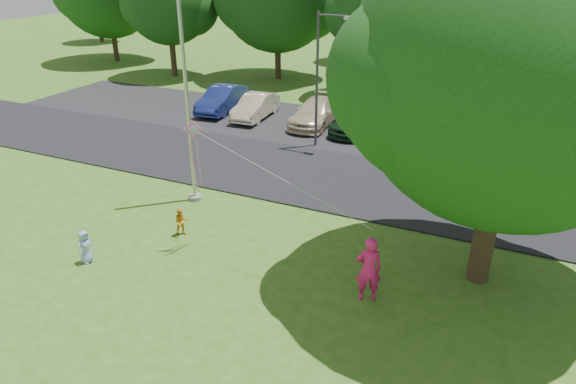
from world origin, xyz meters
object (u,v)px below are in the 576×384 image
at_px(trash_can, 405,147).
at_px(woman, 369,269).
at_px(flagpole, 186,94).
at_px(kite, 198,146).
at_px(child_blue, 85,247).
at_px(street_lamp, 322,69).
at_px(child_yellow, 181,222).
at_px(big_tree, 510,75).

distance_m(trash_can, woman, 11.44).
distance_m(flagpole, kite, 3.70).
xyz_separation_m(flagpole, child_blue, (-0.54, -5.11, -3.63)).
bearing_deg(trash_can, flagpole, -128.30).
xyz_separation_m(street_lamp, trash_can, (4.04, 0.52, -3.38)).
height_order(woman, child_yellow, woman).
distance_m(big_tree, child_yellow, 10.87).
bearing_deg(flagpole, child_yellow, -65.19).
bearing_deg(woman, child_blue, -11.63).
relative_size(street_lamp, woman, 3.27).
relative_size(child_yellow, child_blue, 0.91).
bearing_deg(big_tree, child_blue, -159.95).
bearing_deg(child_blue, street_lamp, -2.98).
xyz_separation_m(street_lamp, big_tree, (8.15, -8.58, 2.19)).
relative_size(flagpole, big_tree, 0.97).
bearing_deg(child_blue, child_yellow, -23.40).
distance_m(trash_can, big_tree, 11.43).
xyz_separation_m(flagpole, street_lamp, (2.28, 7.48, -0.36)).
relative_size(trash_can, child_yellow, 0.86).
bearing_deg(trash_can, child_yellow, -116.19).
relative_size(big_tree, child_yellow, 10.48).
bearing_deg(child_yellow, flagpole, 71.03).
height_order(child_blue, kite, kite).
bearing_deg(street_lamp, woman, -60.52).
bearing_deg(flagpole, big_tree, -6.03).
relative_size(flagpole, street_lamp, 1.58).
distance_m(woman, child_blue, 8.60).
relative_size(big_tree, child_blue, 9.58).
bearing_deg(child_yellow, child_blue, -166.83).
bearing_deg(trash_can, woman, -82.26).
bearing_deg(kite, flagpole, 94.54).
bearing_deg(big_tree, flagpole, 173.97).
distance_m(street_lamp, trash_can, 5.30).
xyz_separation_m(street_lamp, child_yellow, (-1.12, -9.97, -3.32)).
bearing_deg(trash_can, big_tree, -65.71).
distance_m(trash_can, kite, 11.95).
bearing_deg(child_yellow, street_lamp, 39.79).
distance_m(woman, child_yellow, 6.77).
bearing_deg(child_blue, trash_can, -17.98).
xyz_separation_m(trash_can, woman, (1.54, -11.32, 0.54)).
xyz_separation_m(street_lamp, child_blue, (-2.82, -12.58, -3.27)).
bearing_deg(big_tree, woman, -139.19).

